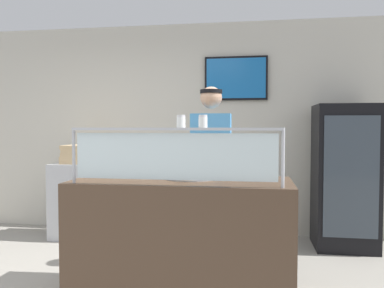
{
  "coord_description": "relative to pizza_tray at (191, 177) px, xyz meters",
  "views": [
    {
      "loc": [
        1.45,
        -2.71,
        1.38
      ],
      "look_at": [
        0.95,
        0.39,
        1.24
      ],
      "focal_mm": 36.72,
      "sensor_mm": 36.0,
      "label": 1
    }
  ],
  "objects": [
    {
      "name": "shop_rear_unit",
      "position": [
        -0.05,
        1.92,
        0.39
      ],
      "size": [
        6.14,
        0.13,
        2.7
      ],
      "color": "beige",
      "rests_on": "ground"
    },
    {
      "name": "pizza_box_stack",
      "position": [
        -1.59,
        1.43,
        0.07
      ],
      "size": [
        0.44,
        0.43,
        0.22
      ],
      "color": "tan",
      "rests_on": "prep_shelf"
    },
    {
      "name": "pizza_tray",
      "position": [
        0.0,
        0.0,
        0.0
      ],
      "size": [
        0.42,
        0.42,
        0.04
      ],
      "color": "#9EA0A8",
      "rests_on": "serving_counter"
    },
    {
      "name": "drink_fridge",
      "position": [
        1.52,
        1.47,
        -0.15
      ],
      "size": [
        0.66,
        0.62,
        1.62
      ],
      "color": "black",
      "rests_on": "ground"
    },
    {
      "name": "prep_shelf",
      "position": [
        -1.59,
        1.43,
        -0.51
      ],
      "size": [
        0.7,
        0.55,
        0.92
      ],
      "primitive_type": "cube",
      "color": "#B7BABF",
      "rests_on": "ground"
    },
    {
      "name": "pizza_server",
      "position": [
        -0.01,
        -0.02,
        0.02
      ],
      "size": [
        0.13,
        0.29,
        0.01
      ],
      "primitive_type": "cube",
      "rotation": [
        0.0,
        0.0,
        0.19
      ],
      "color": "#ADAFB7",
      "rests_on": "pizza_tray"
    },
    {
      "name": "serving_counter",
      "position": [
        -0.06,
        -0.1,
        -0.49
      ],
      "size": [
        1.74,
        0.7,
        0.95
      ],
      "primitive_type": "cube",
      "color": "#4C3828",
      "rests_on": "ground"
    },
    {
      "name": "parmesan_shaker",
      "position": [
        -0.01,
        -0.39,
        0.44
      ],
      "size": [
        0.06,
        0.06,
        0.09
      ],
      "color": "white",
      "rests_on": "sneeze_guard"
    },
    {
      "name": "worker_figure",
      "position": [
        0.11,
        0.6,
        0.04
      ],
      "size": [
        0.41,
        0.5,
        1.76
      ],
      "color": "#23232D",
      "rests_on": "ground"
    },
    {
      "name": "sneeze_guard",
      "position": [
        -0.06,
        -0.39,
        0.25
      ],
      "size": [
        1.57,
        0.06,
        0.42
      ],
      "color": "#B2B5BC",
      "rests_on": "serving_counter"
    },
    {
      "name": "pepper_flake_shaker",
      "position": [
        0.15,
        -0.39,
        0.44
      ],
      "size": [
        0.06,
        0.06,
        0.09
      ],
      "color": "white",
      "rests_on": "sneeze_guard"
    },
    {
      "name": "ground_plane",
      "position": [
        -0.06,
        0.55,
        -0.97
      ],
      "size": [
        12.0,
        12.0,
        0.0
      ],
      "primitive_type": "plane",
      "color": "gray",
      "rests_on": "ground"
    }
  ]
}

